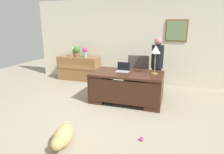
{
  "coord_description": "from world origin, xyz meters",
  "views": [
    {
      "loc": [
        1.31,
        -3.7,
        1.88
      ],
      "look_at": [
        -0.0,
        0.3,
        0.75
      ],
      "focal_mm": 31.03,
      "sensor_mm": 36.0,
      "label": 1
    }
  ],
  "objects_px": {
    "laptop": "(123,69)",
    "armchair": "(137,76)",
    "person_standing": "(157,66)",
    "vase_empty": "(73,52)",
    "desk_lamp": "(156,51)",
    "vase_with_flowers": "(85,51)",
    "potted_plant": "(77,51)",
    "credenza": "(79,68)",
    "dog_lying": "(63,136)",
    "dog_toy_ball": "(142,139)",
    "desk": "(127,86)"
  },
  "relations": [
    {
      "from": "laptop",
      "to": "armchair",
      "type": "bearing_deg",
      "value": 73.99
    },
    {
      "from": "person_standing",
      "to": "laptop",
      "type": "relative_size",
      "value": 4.91
    },
    {
      "from": "vase_empty",
      "to": "desk_lamp",
      "type": "bearing_deg",
      "value": -25.08
    },
    {
      "from": "vase_with_flowers",
      "to": "potted_plant",
      "type": "height_order",
      "value": "potted_plant"
    },
    {
      "from": "armchair",
      "to": "credenza",
      "type": "bearing_deg",
      "value": 164.7
    },
    {
      "from": "dog_lying",
      "to": "vase_empty",
      "type": "xyz_separation_m",
      "value": [
        -1.79,
        3.59,
        0.82
      ]
    },
    {
      "from": "person_standing",
      "to": "credenza",
      "type": "bearing_deg",
      "value": 166.47
    },
    {
      "from": "person_standing",
      "to": "vase_with_flowers",
      "type": "xyz_separation_m",
      "value": [
        -2.47,
        0.66,
        0.21
      ]
    },
    {
      "from": "person_standing",
      "to": "desk_lamp",
      "type": "xyz_separation_m",
      "value": [
        0.01,
        -0.72,
        0.49
      ]
    },
    {
      "from": "dog_lying",
      "to": "person_standing",
      "type": "bearing_deg",
      "value": 68.36
    },
    {
      "from": "desk_lamp",
      "to": "dog_toy_ball",
      "type": "height_order",
      "value": "desk_lamp"
    },
    {
      "from": "desk_lamp",
      "to": "vase_empty",
      "type": "height_order",
      "value": "desk_lamp"
    },
    {
      "from": "laptop",
      "to": "potted_plant",
      "type": "bearing_deg",
      "value": 146.14
    },
    {
      "from": "desk",
      "to": "potted_plant",
      "type": "relative_size",
      "value": 4.82
    },
    {
      "from": "credenza",
      "to": "dog_toy_ball",
      "type": "xyz_separation_m",
      "value": [
        2.77,
        -3.07,
        -0.37
      ]
    },
    {
      "from": "armchair",
      "to": "potted_plant",
      "type": "bearing_deg",
      "value": 164.97
    },
    {
      "from": "vase_with_flowers",
      "to": "potted_plant",
      "type": "bearing_deg",
      "value": 180.0
    },
    {
      "from": "armchair",
      "to": "desk_lamp",
      "type": "distance_m",
      "value": 1.27
    },
    {
      "from": "person_standing",
      "to": "dog_lying",
      "type": "height_order",
      "value": "person_standing"
    },
    {
      "from": "vase_with_flowers",
      "to": "dog_toy_ball",
      "type": "xyz_separation_m",
      "value": [
        2.49,
        -3.07,
        -0.98
      ]
    },
    {
      "from": "dog_lying",
      "to": "vase_with_flowers",
      "type": "xyz_separation_m",
      "value": [
        -1.3,
        3.59,
        0.86
      ]
    },
    {
      "from": "desk",
      "to": "dog_toy_ball",
      "type": "xyz_separation_m",
      "value": [
        0.66,
        -1.6,
        -0.37
      ]
    },
    {
      "from": "dog_lying",
      "to": "vase_with_flowers",
      "type": "bearing_deg",
      "value": 109.99
    },
    {
      "from": "armchair",
      "to": "laptop",
      "type": "bearing_deg",
      "value": -106.01
    },
    {
      "from": "vase_empty",
      "to": "person_standing",
      "type": "bearing_deg",
      "value": -12.65
    },
    {
      "from": "armchair",
      "to": "vase_empty",
      "type": "distance_m",
      "value": 2.52
    },
    {
      "from": "armchair",
      "to": "vase_with_flowers",
      "type": "distance_m",
      "value": 2.08
    },
    {
      "from": "laptop",
      "to": "desk_lamp",
      "type": "bearing_deg",
      "value": -2.12
    },
    {
      "from": "credenza",
      "to": "potted_plant",
      "type": "xyz_separation_m",
      "value": [
        -0.05,
        0.0,
        0.61
      ]
    },
    {
      "from": "desk_lamp",
      "to": "vase_with_flowers",
      "type": "distance_m",
      "value": 2.85
    },
    {
      "from": "vase_empty",
      "to": "potted_plant",
      "type": "xyz_separation_m",
      "value": [
        0.16,
        0.0,
        0.04
      ]
    },
    {
      "from": "desk_lamp",
      "to": "credenza",
      "type": "bearing_deg",
      "value": 153.34
    },
    {
      "from": "dog_lying",
      "to": "potted_plant",
      "type": "distance_m",
      "value": 4.03
    },
    {
      "from": "armchair",
      "to": "desk",
      "type": "bearing_deg",
      "value": -95.69
    },
    {
      "from": "credenza",
      "to": "dog_lying",
      "type": "bearing_deg",
      "value": -66.17
    },
    {
      "from": "desk_lamp",
      "to": "dog_lying",
      "type": "bearing_deg",
      "value": -118.07
    },
    {
      "from": "armchair",
      "to": "laptop",
      "type": "relative_size",
      "value": 3.23
    },
    {
      "from": "laptop",
      "to": "potted_plant",
      "type": "height_order",
      "value": "potted_plant"
    },
    {
      "from": "desk",
      "to": "dog_lying",
      "type": "distance_m",
      "value": 2.19
    },
    {
      "from": "desk",
      "to": "armchair",
      "type": "xyz_separation_m",
      "value": [
        0.09,
        0.87,
        0.06
      ]
    },
    {
      "from": "vase_with_flowers",
      "to": "dog_toy_ball",
      "type": "height_order",
      "value": "vase_with_flowers"
    },
    {
      "from": "potted_plant",
      "to": "desk_lamp",
      "type": "bearing_deg",
      "value": -26.31
    },
    {
      "from": "laptop",
      "to": "vase_with_flowers",
      "type": "xyz_separation_m",
      "value": [
        -1.7,
        1.36,
        0.21
      ]
    },
    {
      "from": "person_standing",
      "to": "potted_plant",
      "type": "relative_size",
      "value": 4.37
    },
    {
      "from": "dog_toy_ball",
      "to": "laptop",
      "type": "bearing_deg",
      "value": 114.82
    },
    {
      "from": "dog_lying",
      "to": "dog_toy_ball",
      "type": "bearing_deg",
      "value": 23.33
    },
    {
      "from": "desk_lamp",
      "to": "vase_empty",
      "type": "relative_size",
      "value": 2.14
    },
    {
      "from": "person_standing",
      "to": "desk_lamp",
      "type": "distance_m",
      "value": 0.87
    },
    {
      "from": "desk",
      "to": "person_standing",
      "type": "distance_m",
      "value": 1.11
    },
    {
      "from": "dog_lying",
      "to": "potted_plant",
      "type": "xyz_separation_m",
      "value": [
        -1.63,
        3.59,
        0.86
      ]
    }
  ]
}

